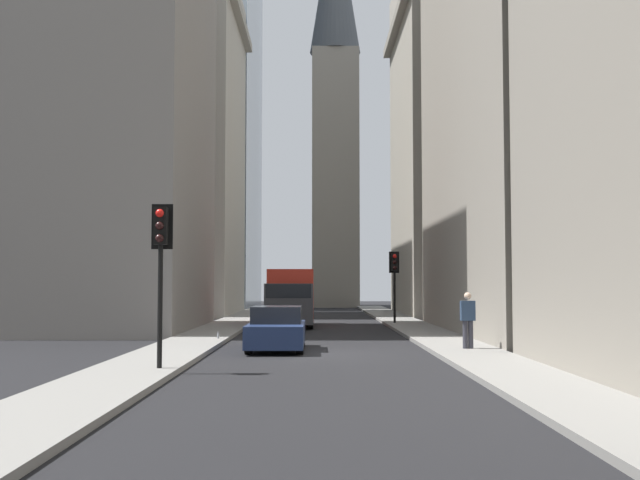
# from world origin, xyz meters

# --- Properties ---
(ground_plane) EXTENTS (135.00, 135.00, 0.00)m
(ground_plane) POSITION_xyz_m (0.00, 0.00, 0.00)
(ground_plane) COLOR black
(sidewalk_right) EXTENTS (90.00, 2.20, 0.14)m
(sidewalk_right) POSITION_xyz_m (0.00, 4.50, 0.07)
(sidewalk_right) COLOR gray
(sidewalk_right) RESTS_ON ground_plane
(sidewalk_left) EXTENTS (90.00, 2.20, 0.14)m
(sidewalk_left) POSITION_xyz_m (0.00, -4.50, 0.07)
(sidewalk_left) COLOR gray
(sidewalk_left) RESTS_ON ground_plane
(building_left_midfar) EXTENTS (18.08, 10.50, 24.44)m
(building_left_midfar) POSITION_xyz_m (8.41, -10.59, 12.23)
(building_left_midfar) COLOR gray
(building_left_midfar) RESTS_ON ground_plane
(building_left_far) EXTENTS (13.83, 10.50, 23.89)m
(building_left_far) POSITION_xyz_m (28.11, -10.59, 11.95)
(building_left_far) COLOR #A8A091
(building_left_far) RESTS_ON ground_plane
(building_right_midfar) EXTENTS (12.06, 10.50, 23.29)m
(building_right_midfar) POSITION_xyz_m (11.40, 10.59, 11.66)
(building_right_midfar) COLOR gray
(building_right_midfar) RESTS_ON ground_plane
(building_right_far) EXTENTS (12.71, 10.50, 23.01)m
(building_right_far) POSITION_xyz_m (28.27, 10.59, 11.52)
(building_right_far) COLOR #B7B2A5
(building_right_far) RESTS_ON ground_plane
(church_spire) EXTENTS (4.63, 4.63, 38.03)m
(church_spire) POSITION_xyz_m (45.55, -1.59, 19.89)
(church_spire) COLOR gray
(church_spire) RESTS_ON ground_plane
(delivery_truck) EXTENTS (6.46, 2.25, 2.84)m
(delivery_truck) POSITION_xyz_m (14.63, 1.40, 1.46)
(delivery_truck) COLOR red
(delivery_truck) RESTS_ON ground_plane
(sedan_navy) EXTENTS (4.30, 1.78, 1.42)m
(sedan_navy) POSITION_xyz_m (1.09, 1.40, 0.66)
(sedan_navy) COLOR navy
(sedan_navy) RESTS_ON ground_plane
(traffic_light_foreground) EXTENTS (0.43, 0.52, 3.95)m
(traffic_light_foreground) POSITION_xyz_m (-5.32, 3.87, 3.04)
(traffic_light_foreground) COLOR black
(traffic_light_foreground) RESTS_ON sidewalk_right
(traffic_light_midblock) EXTENTS (0.43, 0.52, 3.64)m
(traffic_light_midblock) POSITION_xyz_m (15.48, -3.88, 2.81)
(traffic_light_midblock) COLOR black
(traffic_light_midblock) RESTS_ON sidewalk_left
(pedestrian) EXTENTS (0.26, 0.44, 1.74)m
(pedestrian) POSITION_xyz_m (0.10, -4.59, 1.09)
(pedestrian) COLOR #33333D
(pedestrian) RESTS_ON sidewalk_left
(discarded_bottle) EXTENTS (0.07, 0.07, 0.27)m
(discarded_bottle) POSITION_xyz_m (4.29, 3.70, 0.25)
(discarded_bottle) COLOR #999EA3
(discarded_bottle) RESTS_ON sidewalk_right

